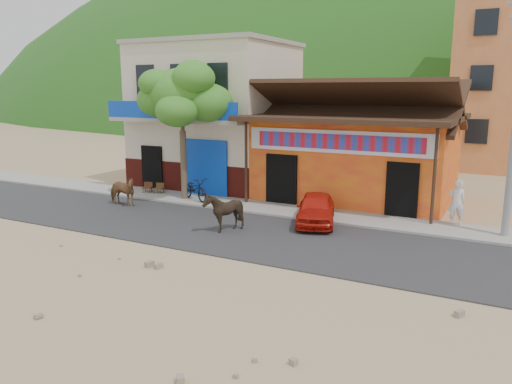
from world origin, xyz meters
TOP-DOWN VIEW (x-y plane):
  - ground at (0.00, 0.00)m, footprint 120.00×120.00m
  - road at (0.00, 2.50)m, footprint 60.00×5.00m
  - sidewalk at (0.00, 6.00)m, footprint 60.00×2.00m
  - dance_club at (2.00, 10.00)m, footprint 8.00×6.00m
  - cafe_building at (-5.50, 10.00)m, footprint 7.00×6.00m
  - hillside at (0.00, 70.00)m, footprint 100.00×40.00m
  - tree at (-4.60, 5.80)m, footprint 3.00×3.00m
  - cow_tan at (-6.33, 3.72)m, footprint 1.51×0.71m
  - cow_dark at (-0.47, 2.34)m, footprint 1.59×1.51m
  - red_car at (1.98, 4.80)m, footprint 2.28×3.55m
  - scooter at (-4.00, 5.74)m, footprint 2.00×1.42m
  - pedestrian at (6.58, 6.70)m, footprint 0.68×0.55m
  - cafe_chair_left at (-6.93, 6.08)m, footprint 0.53×0.53m
  - cafe_chair_right at (-6.38, 6.22)m, footprint 0.47×0.47m

SIDE VIEW (x-z plane):
  - ground at x=0.00m, z-range 0.00..0.00m
  - road at x=0.00m, z-range 0.00..0.04m
  - sidewalk at x=0.00m, z-range 0.00..0.12m
  - cafe_chair_right at x=-6.38m, z-range 0.12..0.97m
  - cafe_chair_left at x=-6.93m, z-range 0.12..0.99m
  - red_car at x=1.98m, z-range 0.04..1.17m
  - scooter at x=-4.00m, z-range 0.12..1.12m
  - cow_tan at x=-6.33m, z-range 0.04..1.31m
  - cow_dark at x=-0.47m, z-range 0.04..1.44m
  - pedestrian at x=6.58m, z-range 0.12..1.74m
  - dance_club at x=2.00m, z-range 0.00..3.60m
  - tree at x=-4.60m, z-range 0.12..6.12m
  - cafe_building at x=-5.50m, z-range 0.00..7.00m
  - hillside at x=0.00m, z-range 0.00..24.00m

